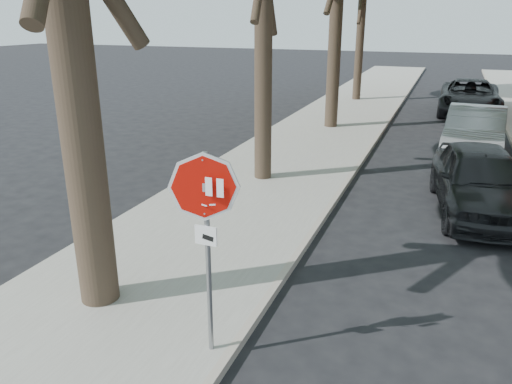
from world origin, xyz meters
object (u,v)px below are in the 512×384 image
car_a (480,180)px  car_b (474,133)px  car_d (470,97)px  stop_sign (206,217)px

car_a → car_b: (0.00, 4.84, 0.02)m
car_a → car_d: size_ratio=0.81×
stop_sign → car_d: stop_sign is taller
car_a → car_d: car_d is taller
stop_sign → car_a: bearing=63.7°
stop_sign → car_b: bearing=74.0°
stop_sign → car_a: 7.55m
car_d → stop_sign: bearing=-99.6°
car_d → car_a: bearing=-89.9°
car_a → car_b: 4.84m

